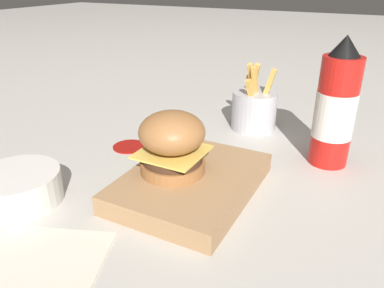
{
  "coord_description": "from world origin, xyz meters",
  "views": [
    {
      "loc": [
        -0.46,
        -0.23,
        0.31
      ],
      "look_at": [
        -0.02,
        -0.0,
        0.08
      ],
      "focal_mm": 35.0,
      "sensor_mm": 36.0,
      "label": 1
    }
  ],
  "objects_px": {
    "serving_board": "(192,182)",
    "side_bowl": "(18,186)",
    "ketchup_bottle": "(335,109)",
    "fries_basket": "(253,109)",
    "burger": "(172,142)"
  },
  "relations": [
    {
      "from": "burger",
      "to": "side_bowl",
      "type": "relative_size",
      "value": 0.8
    },
    {
      "from": "serving_board",
      "to": "fries_basket",
      "type": "xyz_separation_m",
      "value": [
        0.29,
        0.0,
        0.03
      ]
    },
    {
      "from": "serving_board",
      "to": "side_bowl",
      "type": "relative_size",
      "value": 1.96
    },
    {
      "from": "fries_basket",
      "to": "side_bowl",
      "type": "distance_m",
      "value": 0.48
    },
    {
      "from": "serving_board",
      "to": "burger",
      "type": "xyz_separation_m",
      "value": [
        -0.01,
        0.03,
        0.06
      ]
    },
    {
      "from": "serving_board",
      "to": "side_bowl",
      "type": "xyz_separation_m",
      "value": [
        -0.14,
        0.21,
        0.01
      ]
    },
    {
      "from": "serving_board",
      "to": "side_bowl",
      "type": "bearing_deg",
      "value": 123.66
    },
    {
      "from": "ketchup_bottle",
      "to": "fries_basket",
      "type": "xyz_separation_m",
      "value": [
        0.09,
        0.17,
        -0.06
      ]
    },
    {
      "from": "side_bowl",
      "to": "serving_board",
      "type": "bearing_deg",
      "value": -56.34
    },
    {
      "from": "serving_board",
      "to": "burger",
      "type": "distance_m",
      "value": 0.07
    },
    {
      "from": "fries_basket",
      "to": "burger",
      "type": "bearing_deg",
      "value": 175.0
    },
    {
      "from": "ketchup_bottle",
      "to": "fries_basket",
      "type": "relative_size",
      "value": 1.56
    },
    {
      "from": "fries_basket",
      "to": "side_bowl",
      "type": "xyz_separation_m",
      "value": [
        -0.44,
        0.21,
        -0.02
      ]
    },
    {
      "from": "ketchup_bottle",
      "to": "fries_basket",
      "type": "height_order",
      "value": "ketchup_bottle"
    },
    {
      "from": "burger",
      "to": "ketchup_bottle",
      "type": "xyz_separation_m",
      "value": [
        0.21,
        -0.2,
        0.02
      ]
    }
  ]
}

